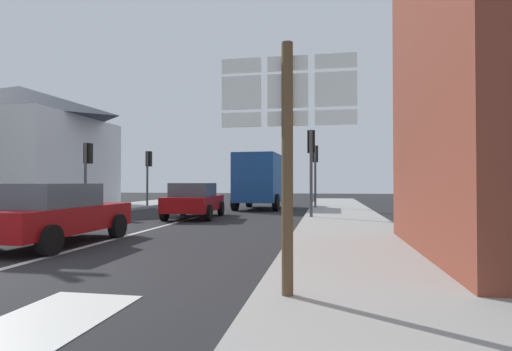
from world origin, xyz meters
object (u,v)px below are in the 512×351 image
traffic_light_near_right (311,154)px  traffic_light_far_right (315,162)px  sedan_far (194,200)px  route_sign_post (287,141)px  traffic_light_far_left (148,166)px  traffic_light_near_left (87,162)px  delivery_truck (261,180)px  sedan_near (53,213)px

traffic_light_near_right → traffic_light_far_right: 6.02m
sedan_far → route_sign_post: size_ratio=1.35×
sedan_far → traffic_light_far_left: (-4.93, 6.16, 1.72)m
traffic_light_near_left → traffic_light_near_right: traffic_light_near_right is taller
traffic_light_near_left → traffic_light_far_right: (9.81, 6.00, 0.20)m
traffic_light_far_right → delivery_truck: bearing=177.9°
route_sign_post → traffic_light_near_right: traffic_light_near_right is taller
sedan_near → traffic_light_far_right: 14.90m
sedan_near → sedan_far: bearing=83.1°
sedan_far → traffic_light_near_left: traffic_light_near_left is taller
sedan_far → traffic_light_near_left: 5.19m
sedan_far → delivery_truck: 6.41m
traffic_light_far_left → traffic_light_far_right: size_ratio=0.95×
traffic_light_near_left → sedan_near: bearing=-62.2°
route_sign_post → traffic_light_far_right: size_ratio=0.91×
sedan_far → sedan_near: bearing=-96.9°
sedan_near → traffic_light_far_left: bearing=106.2°
route_sign_post → traffic_light_near_left: bearing=131.3°
route_sign_post → traffic_light_near_left: traffic_light_near_left is taller
traffic_light_far_left → sedan_far: bearing=-51.3°
sedan_far → traffic_light_near_right: size_ratio=1.21×
delivery_truck → sedan_far: bearing=-106.8°
sedan_near → sedan_far: (0.93, 7.63, 0.00)m
traffic_light_near_left → traffic_light_far_right: 11.50m
traffic_light_near_right → traffic_light_far_left: 11.61m
sedan_near → traffic_light_far_right: bearing=66.9°
delivery_truck → route_sign_post: size_ratio=1.58×
sedan_near → traffic_light_far_left: (-4.00, 13.79, 1.72)m
traffic_light_far_right → traffic_light_far_left: bearing=178.9°
delivery_truck → traffic_light_near_right: traffic_light_near_right is taller
traffic_light_near_right → traffic_light_far_left: traffic_light_near_right is taller
traffic_light_far_right → sedan_near: bearing=-113.1°
traffic_light_near_right → route_sign_post: bearing=-89.3°
delivery_truck → route_sign_post: (3.18, -17.45, 0.35)m
sedan_far → traffic_light_far_right: 7.93m
sedan_near → delivery_truck: bearing=78.6°
traffic_light_far_right → route_sign_post: bearing=-89.6°
delivery_truck → traffic_light_near_left: 9.15m
sedan_near → traffic_light_far_left: 14.46m
sedan_far → traffic_light_far_right: traffic_light_far_right is taller
traffic_light_near_left → traffic_light_far_left: traffic_light_far_left is taller
sedan_far → traffic_light_far_right: (4.88, 5.97, 1.84)m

